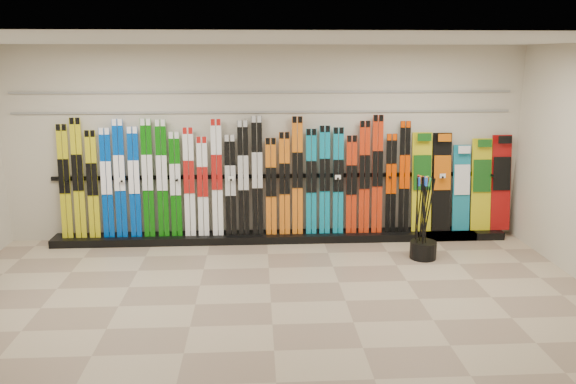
{
  "coord_description": "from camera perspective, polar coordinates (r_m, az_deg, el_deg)",
  "views": [
    {
      "loc": [
        -0.15,
        -6.13,
        2.85
      ],
      "look_at": [
        0.26,
        1.0,
        1.1
      ],
      "focal_mm": 35.0,
      "sensor_mm": 36.0,
      "label": 1
    }
  ],
  "objects": [
    {
      "name": "ceiling",
      "position": [
        6.13,
        -1.95,
        15.17
      ],
      "size": [
        8.0,
        8.0,
        0.0
      ],
      "primitive_type": "plane",
      "rotation": [
        3.14,
        0.0,
        0.0
      ],
      "color": "silver",
      "rests_on": "back_wall"
    },
    {
      "name": "skis",
      "position": [
        8.65,
        -5.31,
        1.14
      ],
      "size": [
        5.38,
        0.19,
        1.84
      ],
      "color": "gold",
      "rests_on": "ski_rack_base"
    },
    {
      "name": "slatwall_rail_1",
      "position": [
        8.63,
        -2.31,
        10.1
      ],
      "size": [
        7.6,
        0.02,
        0.03
      ],
      "primitive_type": "cube",
      "color": "gray",
      "rests_on": "back_wall"
    },
    {
      "name": "slatwall_rail_0",
      "position": [
        8.65,
        -2.3,
        8.12
      ],
      "size": [
        7.6,
        0.02,
        0.03
      ],
      "primitive_type": "cube",
      "color": "gray",
      "rests_on": "back_wall"
    },
    {
      "name": "floor",
      "position": [
        6.76,
        -1.74,
        -11.17
      ],
      "size": [
        8.0,
        8.0,
        0.0
      ],
      "primitive_type": "plane",
      "color": "#88715E",
      "rests_on": "ground"
    },
    {
      "name": "snowboards",
      "position": [
        9.29,
        17.18,
        0.8
      ],
      "size": [
        1.59,
        0.24,
        1.56
      ],
      "color": "gold",
      "rests_on": "ski_rack_base"
    },
    {
      "name": "ski_poles",
      "position": [
        8.18,
        13.53,
        -2.52
      ],
      "size": [
        0.25,
        0.3,
        1.18
      ],
      "color": "black",
      "rests_on": "pole_bin"
    },
    {
      "name": "back_wall",
      "position": [
        8.73,
        -2.27,
        4.87
      ],
      "size": [
        8.0,
        0.0,
        8.0
      ],
      "primitive_type": "plane",
      "rotation": [
        1.57,
        0.0,
        0.0
      ],
      "color": "beige",
      "rests_on": "floor"
    },
    {
      "name": "pole_bin",
      "position": [
        8.33,
        13.56,
        -5.73
      ],
      "size": [
        0.38,
        0.38,
        0.25
      ],
      "primitive_type": "cylinder",
      "color": "black",
      "rests_on": "floor"
    },
    {
      "name": "ski_rack_base",
      "position": [
        8.87,
        -0.69,
        -4.57
      ],
      "size": [
        8.0,
        0.4,
        0.12
      ],
      "primitive_type": "cube",
      "color": "black",
      "rests_on": "floor"
    }
  ]
}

